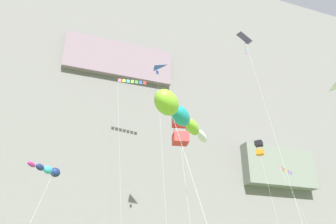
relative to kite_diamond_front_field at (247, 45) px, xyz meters
name	(u,v)px	position (x,y,z in m)	size (l,w,h in m)	color
cliff_face	(103,118)	(-7.03, 39.10, 8.24)	(180.00, 27.58, 60.48)	slate
kite_diamond_front_field	(247,45)	(0.00, 0.00, 0.00)	(1.79, 5.99, 23.94)	black
kite_windsock_near_cliff	(180,115)	(-10.14, -8.14, -12.26)	(5.33, 7.77, 10.39)	#8CCC33
kite_box_low_left	(259,148)	(6.05, 8.40, -6.57)	(1.13, 4.35, 16.27)	black
kite_banner_high_left	(291,182)	(12.90, 12.29, -8.89)	(3.54, 5.45, 14.89)	black
kite_box_mid_left	(180,130)	(-7.28, -1.20, -9.93)	(1.24, 2.66, 13.14)	red
kite_windsock_far_left	(48,170)	(-15.67, -0.34, -13.46)	(2.77, 4.96, 8.95)	navy
kite_banner_upper_right	(131,90)	(-6.20, 19.47, 4.21)	(4.16, 3.02, 28.02)	black
kite_delta_high_right	(155,74)	(-5.92, 9.41, 1.16)	(1.71, 4.60, 23.88)	blue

